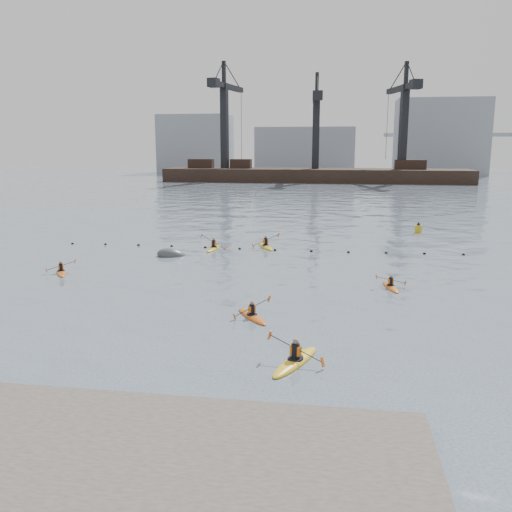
# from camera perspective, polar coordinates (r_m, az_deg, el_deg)

# --- Properties ---
(ground) EXTENTS (400.00, 400.00, 0.00)m
(ground) POSITION_cam_1_polar(r_m,az_deg,el_deg) (23.81, -6.99, -9.50)
(ground) COLOR #3E515B
(ground) RESTS_ON ground
(quay) EXTENTS (18.00, 7.12, 1.77)m
(quay) POSITION_cam_1_polar(r_m,az_deg,el_deg) (16.24, -16.23, -20.57)
(quay) COLOR #4C443D
(quay) RESTS_ON ground
(float_line) EXTENTS (33.24, 0.73, 0.24)m
(float_line) POSITION_cam_1_polar(r_m,az_deg,el_deg) (45.20, 0.16, 0.73)
(float_line) COLOR black
(float_line) RESTS_ON ground
(barge_pier) EXTENTS (72.00, 19.30, 29.50)m
(barge_pier) POSITION_cam_1_polar(r_m,az_deg,el_deg) (131.67, 6.13, 8.60)
(barge_pier) COLOR black
(barge_pier) RESTS_ON ground
(skyline) EXTENTS (141.00, 28.00, 22.00)m
(skyline) POSITION_cam_1_polar(r_m,az_deg,el_deg) (171.67, 7.71, 11.69)
(skyline) COLOR gray
(skyline) RESTS_ON ground
(kayaker_0) EXTENTS (2.20, 2.85, 1.13)m
(kayaker_0) POSITION_cam_1_polar(r_m,az_deg,el_deg) (27.50, -0.43, -6.29)
(kayaker_0) COLOR #CD5813
(kayaker_0) RESTS_ON ground
(kayaker_1) EXTENTS (2.39, 3.67, 1.30)m
(kayaker_1) POSITION_cam_1_polar(r_m,az_deg,el_deg) (22.03, 4.17, -10.91)
(kayaker_1) COLOR yellow
(kayaker_1) RESTS_ON ground
(kayaker_2) EXTENTS (2.00, 2.83, 1.00)m
(kayaker_2) POSITION_cam_1_polar(r_m,az_deg,el_deg) (39.21, -19.82, -1.56)
(kayaker_2) COLOR #C45B12
(kayaker_2) RESTS_ON ground
(kayaker_3) EXTENTS (2.37, 3.42, 1.40)m
(kayaker_3) POSITION_cam_1_polar(r_m,az_deg,el_deg) (45.52, -4.46, 0.86)
(kayaker_3) COLOR gold
(kayaker_3) RESTS_ON ground
(kayaker_4) EXTENTS (1.90, 2.89, 0.95)m
(kayaker_4) POSITION_cam_1_polar(r_m,az_deg,el_deg) (34.13, 13.98, -3.10)
(kayaker_4) COLOR #C45912
(kayaker_4) RESTS_ON ground
(kayaker_5) EXTENTS (2.33, 3.57, 1.35)m
(kayaker_5) POSITION_cam_1_polar(r_m,az_deg,el_deg) (46.16, 1.03, 1.05)
(kayaker_5) COLOR gold
(kayaker_5) RESTS_ON ground
(mooring_buoy) EXTENTS (2.84, 2.13, 1.62)m
(mooring_buoy) POSITION_cam_1_polar(r_m,az_deg,el_deg) (43.12, -8.86, 0.02)
(mooring_buoy) COLOR #3C3E41
(mooring_buoy) RESTS_ON ground
(nav_buoy) EXTENTS (0.67, 0.67, 1.23)m
(nav_buoy) POSITION_cam_1_polar(r_m,az_deg,el_deg) (56.47, 16.72, 2.77)
(nav_buoy) COLOR gold
(nav_buoy) RESTS_ON ground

